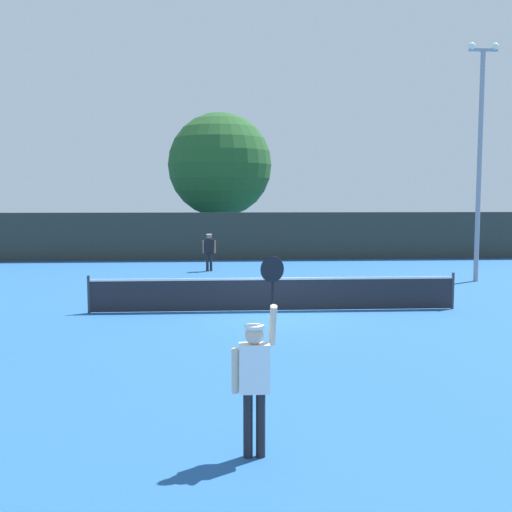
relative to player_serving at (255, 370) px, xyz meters
name	(u,v)px	position (x,y,z in m)	size (l,w,h in m)	color
ground_plane	(274,311)	(1.17, 10.04, -1.12)	(120.00, 120.00, 0.00)	#235693
tennis_net	(274,293)	(1.17, 10.04, -0.61)	(10.58, 0.08, 1.07)	#232328
perimeter_fence	(248,236)	(1.17, 24.50, 0.11)	(30.04, 0.12, 2.46)	#2D332D
player_serving	(255,370)	(0.00, 0.00, 0.00)	(0.67, 0.40, 2.54)	white
player_receiving	(209,248)	(-0.80, 19.77, -0.12)	(0.57, 0.24, 1.63)	black
tennis_ball	(210,307)	(-0.67, 10.63, -1.09)	(0.07, 0.07, 0.07)	#CCE033
light_pole	(480,149)	(9.57, 15.84, 3.97)	(1.18, 0.28, 9.03)	gray
large_tree	(220,165)	(-0.24, 30.21, 4.02)	(6.21, 6.21, 8.26)	brown
parked_car_near	(125,235)	(-6.37, 33.25, -0.35)	(2.47, 4.43, 1.69)	black
parked_car_mid	(194,236)	(-1.88, 32.38, -0.35)	(2.26, 4.35, 1.69)	black
parked_car_far	(351,235)	(8.16, 31.95, -0.35)	(2.06, 4.27, 1.69)	red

